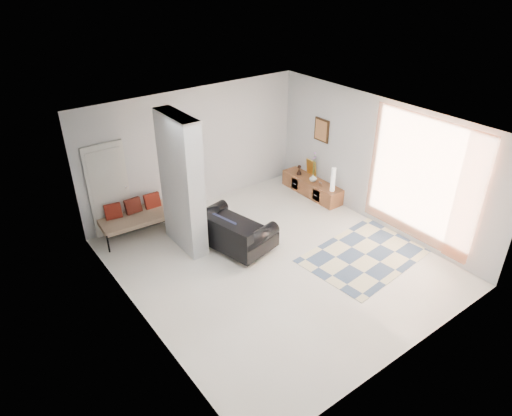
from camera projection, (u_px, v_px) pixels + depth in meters
floor at (276, 262)px, 8.99m from camera, size 6.00×6.00×0.00m
ceiling at (279, 126)px, 7.62m from camera, size 6.00×6.00×0.00m
wall_back at (195, 149)px, 10.40m from camera, size 6.00×0.00×6.00m
wall_front at (416, 283)px, 6.21m from camera, size 6.00×0.00×6.00m
wall_left at (136, 251)px, 6.87m from camera, size 0.00×6.00×6.00m
wall_right at (377, 163)px, 9.74m from camera, size 0.00×6.00×6.00m
partition_column at (182, 184)px, 8.85m from camera, size 0.35×1.20×2.80m
hallway_door at (109, 190)px, 9.47m from camera, size 0.85×0.06×2.04m
curtain at (421, 181)px, 8.87m from camera, size 0.00×2.55×2.55m
wall_art at (322, 130)px, 10.78m from camera, size 0.04×0.45×0.55m
media_console at (312, 187)px, 11.39m from camera, size 0.45×1.77×0.80m
loveseat at (231, 232)px, 9.30m from camera, size 1.33×1.86×0.76m
daybed at (142, 214)px, 9.80m from camera, size 1.93×0.93×0.77m
area_rug at (366, 254)px, 9.19m from camera, size 2.65×1.90×0.01m
cylinder_lamp at (333, 180)px, 10.65m from camera, size 0.11×0.11×0.57m
bronze_figurine at (299, 170)px, 11.52m from camera, size 0.14×0.14×0.25m
vase at (313, 178)px, 11.17m from camera, size 0.20×0.20×0.19m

